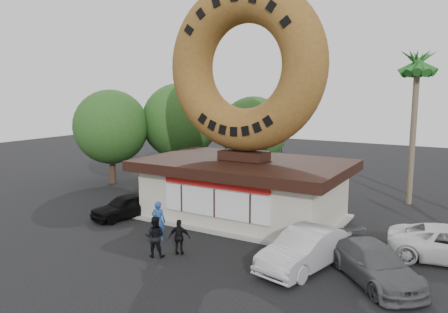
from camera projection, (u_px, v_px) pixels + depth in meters
ground at (180, 252)px, 19.38m from camera, size 90.00×90.00×0.00m
donut_shop at (244, 187)px, 24.19m from camera, size 11.20×7.20×3.80m
giant_donut at (245, 66)px, 23.21m from camera, size 9.08×2.32×9.08m
tree_west at (180, 121)px, 34.51m from camera, size 6.00×6.00×7.65m
tree_mid at (253, 130)px, 33.53m from camera, size 5.20×5.20×6.63m
tree_far at (111, 127)px, 32.93m from camera, size 5.60×5.60×7.14m
palm_near at (417, 68)px, 26.21m from camera, size 2.60×2.60×9.75m
street_lamp at (284, 125)px, 33.23m from camera, size 2.11×0.20×8.00m
person_left at (158, 221)px, 20.72m from camera, size 0.79×0.62×1.91m
person_center at (155, 236)px, 18.69m from camera, size 1.07×0.98×1.79m
person_right at (179, 237)px, 18.91m from camera, size 1.00×0.72×1.57m
car_black at (125, 206)px, 24.43m from camera, size 2.57×4.17×1.32m
car_silver at (305, 249)px, 17.51m from camera, size 2.71×5.09×1.59m
car_grey at (375, 263)px, 16.30m from camera, size 4.66×4.83×1.39m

